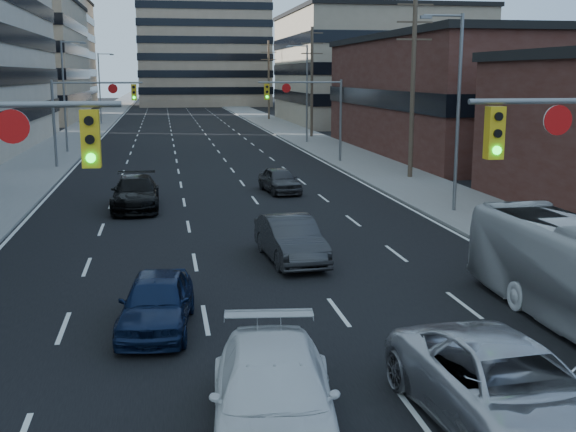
# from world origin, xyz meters

# --- Properties ---
(road_surface) EXTENTS (18.00, 300.00, 0.02)m
(road_surface) POSITION_xyz_m (0.00, 130.00, 0.01)
(road_surface) COLOR black
(road_surface) RESTS_ON ground
(sidewalk_left) EXTENTS (5.00, 300.00, 0.15)m
(sidewalk_left) POSITION_xyz_m (-11.50, 130.00, 0.07)
(sidewalk_left) COLOR slate
(sidewalk_left) RESTS_ON ground
(sidewalk_right) EXTENTS (5.00, 300.00, 0.15)m
(sidewalk_right) POSITION_xyz_m (11.50, 130.00, 0.07)
(sidewalk_right) COLOR slate
(sidewalk_right) RESTS_ON ground
(office_left_far) EXTENTS (20.00, 30.00, 16.00)m
(office_left_far) POSITION_xyz_m (-24.00, 100.00, 8.00)
(office_left_far) COLOR gray
(office_left_far) RESTS_ON ground
(storefront_right_mid) EXTENTS (20.00, 30.00, 9.00)m
(storefront_right_mid) POSITION_xyz_m (24.00, 50.00, 4.50)
(storefront_right_mid) COLOR #472119
(storefront_right_mid) RESTS_ON ground
(office_right_far) EXTENTS (22.00, 28.00, 14.00)m
(office_right_far) POSITION_xyz_m (25.00, 88.00, 7.00)
(office_right_far) COLOR gray
(office_right_far) RESTS_ON ground
(bg_block_left) EXTENTS (24.00, 24.00, 20.00)m
(bg_block_left) POSITION_xyz_m (-28.00, 140.00, 10.00)
(bg_block_left) COLOR #ADA089
(bg_block_left) RESTS_ON ground
(bg_block_right) EXTENTS (22.00, 22.00, 12.00)m
(bg_block_right) POSITION_xyz_m (32.00, 130.00, 6.00)
(bg_block_right) COLOR gray
(bg_block_right) RESTS_ON ground
(signal_far_left) EXTENTS (6.09, 0.33, 6.00)m
(signal_far_left) POSITION_xyz_m (-7.68, 45.00, 4.30)
(signal_far_left) COLOR slate
(signal_far_left) RESTS_ON ground
(signal_far_right) EXTENTS (6.09, 0.33, 6.00)m
(signal_far_right) POSITION_xyz_m (7.68, 45.00, 4.30)
(signal_far_right) COLOR slate
(signal_far_right) RESTS_ON ground
(utility_pole_block) EXTENTS (2.20, 0.28, 11.00)m
(utility_pole_block) POSITION_xyz_m (12.20, 36.00, 5.78)
(utility_pole_block) COLOR #4C3D2D
(utility_pole_block) RESTS_ON ground
(utility_pole_midblock) EXTENTS (2.20, 0.28, 11.00)m
(utility_pole_midblock) POSITION_xyz_m (12.20, 66.00, 5.78)
(utility_pole_midblock) COLOR #4C3D2D
(utility_pole_midblock) RESTS_ON ground
(utility_pole_distant) EXTENTS (2.20, 0.28, 11.00)m
(utility_pole_distant) POSITION_xyz_m (12.20, 96.00, 5.78)
(utility_pole_distant) COLOR #4C3D2D
(utility_pole_distant) RESTS_ON ground
(streetlight_left_mid) EXTENTS (2.03, 0.22, 9.00)m
(streetlight_left_mid) POSITION_xyz_m (-10.34, 55.00, 5.05)
(streetlight_left_mid) COLOR slate
(streetlight_left_mid) RESTS_ON ground
(streetlight_left_far) EXTENTS (2.03, 0.22, 9.00)m
(streetlight_left_far) POSITION_xyz_m (-10.34, 90.00, 5.05)
(streetlight_left_far) COLOR slate
(streetlight_left_far) RESTS_ON ground
(streetlight_right_near) EXTENTS (2.03, 0.22, 9.00)m
(streetlight_right_near) POSITION_xyz_m (10.34, 25.00, 5.05)
(streetlight_right_near) COLOR slate
(streetlight_right_near) RESTS_ON ground
(streetlight_right_far) EXTENTS (2.03, 0.22, 9.00)m
(streetlight_right_far) POSITION_xyz_m (10.34, 60.00, 5.05)
(streetlight_right_far) COLOR slate
(streetlight_right_far) RESTS_ON ground
(white_van) EXTENTS (2.80, 5.64, 1.57)m
(white_van) POSITION_xyz_m (-0.98, 5.49, 0.79)
(white_van) COLOR silver
(white_van) RESTS_ON ground
(silver_suv) EXTENTS (3.13, 6.04, 1.63)m
(silver_suv) POSITION_xyz_m (3.19, 5.01, 0.81)
(silver_suv) COLOR #B6B5BA
(silver_suv) RESTS_ON ground
(sedan_blue) EXTENTS (2.17, 4.41, 1.45)m
(sedan_blue) POSITION_xyz_m (-3.04, 11.52, 0.72)
(sedan_blue) COLOR #0E1A39
(sedan_blue) RESTS_ON ground
(sedan_grey_center) EXTENTS (2.00, 4.78, 1.54)m
(sedan_grey_center) POSITION_xyz_m (1.48, 17.67, 0.77)
(sedan_grey_center) COLOR #2B2C2E
(sedan_grey_center) RESTS_ON ground
(sedan_black_far) EXTENTS (2.21, 5.43, 1.57)m
(sedan_black_far) POSITION_xyz_m (-4.12, 28.53, 0.79)
(sedan_black_far) COLOR black
(sedan_black_far) RESTS_ON ground
(sedan_grey_right) EXTENTS (2.13, 4.22, 1.38)m
(sedan_grey_right) POSITION_xyz_m (3.46, 32.27, 0.69)
(sedan_grey_right) COLOR #343336
(sedan_grey_right) RESTS_ON ground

